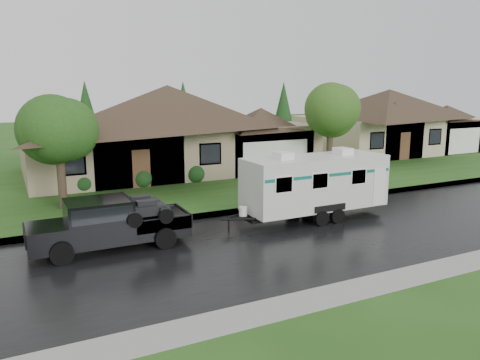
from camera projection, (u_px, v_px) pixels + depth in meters
name	position (u px, v px, depth m)	size (l,w,h in m)	color
ground	(233.00, 230.00, 18.63)	(140.00, 140.00, 0.00)	#244E18
road	(257.00, 245.00, 16.87)	(140.00, 8.00, 0.01)	black
curb	(211.00, 215.00, 20.58)	(140.00, 0.50, 0.15)	gray
lawn	(137.00, 170.00, 31.76)	(140.00, 26.00, 0.15)	#244E18
house_main	(173.00, 118.00, 31.07)	(19.44, 10.80, 6.90)	gray
house_neighbor	(392.00, 114.00, 40.37)	(15.12, 9.72, 6.45)	#C1B390
tree_left_green	(58.00, 128.00, 20.69)	(3.21, 3.21, 5.31)	#382B1E
tree_right_green	(331.00, 113.00, 28.66)	(3.39, 3.39, 5.61)	#382B1E
shrub_row	(195.00, 173.00, 27.53)	(13.60, 1.00, 1.00)	#143814
pickup_truck	(107.00, 222.00, 16.26)	(5.41, 2.05, 1.80)	black
travel_trailer	(315.00, 182.00, 20.02)	(6.67, 2.34, 2.99)	silver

